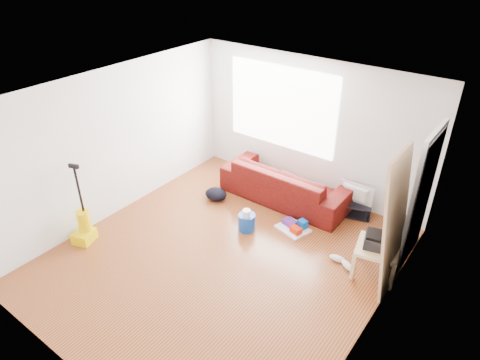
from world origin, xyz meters
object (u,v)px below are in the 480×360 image
Objects in this scene: bucket at (247,229)px; backpack at (216,199)px; sofa at (285,199)px; vacuum at (84,227)px; side_table at (377,251)px; cleaning_tray at (294,227)px; tv_stand at (352,208)px.

backpack is at bearing 157.93° from bucket.
sofa is 1.26m from backpack.
backpack is 0.30× the size of vacuum.
side_table is 1.69× the size of backpack.
cleaning_tray reaches higher than backpack.
sofa is 3.32× the size of tv_stand.
side_table is at bearing 7.09° from bucket.
side_table is 1.49m from cleaning_tray.
tv_stand is 1.49m from side_table.
backpack is at bearing 177.36° from side_table.
side_table is (2.06, -0.91, 0.39)m from sofa.
side_table is at bearing -71.80° from tv_stand.
sofa is 3.42× the size of side_table.
bucket is at bearing -34.87° from backpack.
bucket is 1.06m from backpack.
cleaning_tray is 0.43× the size of vacuum.
backpack is (-1.00, -0.77, 0.00)m from sofa.
bucket is (-2.07, -0.26, -0.39)m from side_table.
vacuum is (-2.51, -2.21, 0.19)m from cleaning_tray.
sofa reaches higher than tv_stand.
vacuum reaches higher than side_table.
side_table is 4.44m from vacuum.
vacuum is at bearing -125.29° from backpack.
bucket is (-1.21, -1.44, -0.12)m from tv_stand.
cleaning_tray is (-0.57, -0.99, -0.07)m from tv_stand.
bucket is at bearing -144.61° from cleaning_tray.
tv_stand reaches higher than cleaning_tray.
bucket is at bearing -147.95° from tv_stand.
backpack is (-0.98, 0.40, 0.00)m from bucket.
bucket is 0.70× the size of backpack.
side_table is (0.86, -1.18, 0.27)m from tv_stand.
sofa is at bearing 156.08° from side_table.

